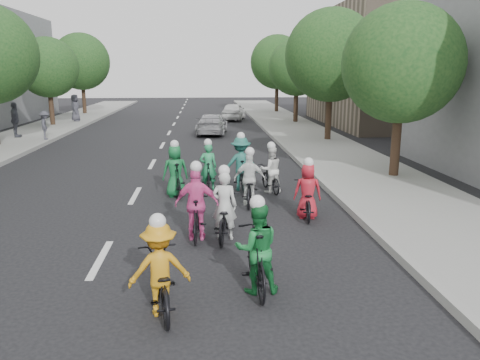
{
  "coord_description": "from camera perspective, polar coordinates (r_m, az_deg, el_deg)",
  "views": [
    {
      "loc": [
        2.14,
        -9.05,
        3.72
      ],
      "look_at": [
        3.04,
        2.58,
        1.0
      ],
      "focal_mm": 35.0,
      "sensor_mm": 36.0,
      "label": 1
    }
  ],
  "objects": [
    {
      "name": "follow_car_lead",
      "position": [
        28.44,
        -3.42,
        6.82
      ],
      "size": [
        2.15,
        4.35,
        1.22
      ],
      "primitive_type": "imported",
      "rotation": [
        0.0,
        0.0,
        3.03
      ],
      "color": "#A9A9AE",
      "rests_on": "ground"
    },
    {
      "name": "cyclist_3",
      "position": [
        10.58,
        -5.27,
        -3.73
      ],
      "size": [
        1.0,
        1.64,
        1.81
      ],
      "rotation": [
        0.0,
        0.0,
        3.07
      ],
      "color": "black",
      "rests_on": "ground"
    },
    {
      "name": "cyclist_7",
      "position": [
        14.89,
        0.09,
        1.53
      ],
      "size": [
        1.16,
        1.72,
        1.87
      ],
      "rotation": [
        0.0,
        0.0,
        3.23
      ],
      "color": "black",
      "rests_on": "ground"
    },
    {
      "name": "cyclist_8",
      "position": [
        13.27,
        1.16,
        -0.59
      ],
      "size": [
        0.93,
        1.85,
        1.67
      ],
      "rotation": [
        0.0,
        0.0,
        3.0
      ],
      "color": "black",
      "rests_on": "ground"
    },
    {
      "name": "tree_l_4",
      "position": [
        34.63,
        -22.38,
        12.57
      ],
      "size": [
        4.0,
        4.0,
        5.97
      ],
      "color": "black",
      "rests_on": "ground"
    },
    {
      "name": "cyclist_0",
      "position": [
        10.64,
        -1.93,
        -4.17
      ],
      "size": [
        0.91,
        1.87,
        1.71
      ],
      "rotation": [
        0.0,
        0.0,
        2.98
      ],
      "color": "black",
      "rests_on": "ground"
    },
    {
      "name": "cyclist_1",
      "position": [
        8.13,
        2.03,
        -9.01
      ],
      "size": [
        0.79,
        1.88,
        1.72
      ],
      "rotation": [
        0.0,
        0.0,
        3.18
      ],
      "color": "black",
      "rests_on": "ground"
    },
    {
      "name": "cyclist_2",
      "position": [
        7.55,
        -9.7,
        -11.5
      ],
      "size": [
        1.05,
        1.85,
        1.64
      ],
      "rotation": [
        0.0,
        0.0,
        3.33
      ],
      "color": "black",
      "rests_on": "ground"
    },
    {
      "name": "spectator_0",
      "position": [
        27.16,
        -22.66,
        6.18
      ],
      "size": [
        0.81,
        1.1,
        1.52
      ],
      "primitive_type": "imported",
      "rotation": [
        0.0,
        0.0,
        1.85
      ],
      "color": "#464652",
      "rests_on": "sidewalk_left"
    },
    {
      "name": "tree_l_5",
      "position": [
        43.31,
        -18.8,
        13.5
      ],
      "size": [
        4.8,
        4.8,
        6.93
      ],
      "color": "black",
      "rests_on": "ground"
    },
    {
      "name": "tree_r_3",
      "position": [
        43.18,
        4.56,
        14.14
      ],
      "size": [
        4.8,
        4.8,
        6.93
      ],
      "color": "black",
      "rests_on": "ground"
    },
    {
      "name": "sidewalk_right",
      "position": [
        20.27,
        12.45,
        2.45
      ],
      "size": [
        4.0,
        80.0,
        0.15
      ],
      "primitive_type": "cube",
      "color": "gray",
      "rests_on": "ground"
    },
    {
      "name": "cyclist_9",
      "position": [
        14.29,
        -7.86,
        0.57
      ],
      "size": [
        0.86,
        1.84,
        1.73
      ],
      "rotation": [
        0.0,
        0.0,
        3.35
      ],
      "color": "black",
      "rests_on": "ground"
    },
    {
      "name": "bldg_se",
      "position": [
        35.84,
        18.79,
        12.89
      ],
      "size": [
        10.0,
        14.0,
        8.0
      ],
      "primitive_type": "cube",
      "color": "gray",
      "rests_on": "ground"
    },
    {
      "name": "cyclist_4",
      "position": [
        12.22,
        8.16,
        -2.02
      ],
      "size": [
        0.83,
        1.79,
        1.6
      ],
      "rotation": [
        0.0,
        0.0,
        3.0
      ],
      "color": "black",
      "rests_on": "ground"
    },
    {
      "name": "follow_car_trail",
      "position": [
        36.74,
        -0.79,
        8.36
      ],
      "size": [
        2.31,
        4.16,
        1.34
      ],
      "primitive_type": "imported",
      "rotation": [
        0.0,
        0.0,
        2.95
      ],
      "color": "silver",
      "rests_on": "ground"
    },
    {
      "name": "tree_r_2",
      "position": [
        34.31,
        6.94,
        13.44
      ],
      "size": [
        4.0,
        4.0,
        5.97
      ],
      "color": "black",
      "rests_on": "ground"
    },
    {
      "name": "curb_right",
      "position": [
        19.79,
        7.04,
        2.45
      ],
      "size": [
        0.18,
        80.0,
        0.18
      ],
      "primitive_type": "cube",
      "color": "#999993",
      "rests_on": "ground"
    },
    {
      "name": "spectator_2",
      "position": [
        36.58,
        -19.46,
        8.3
      ],
      "size": [
        0.67,
        0.98,
        1.93
      ],
      "primitive_type": "imported",
      "rotation": [
        0.0,
        0.0,
        1.63
      ],
      "color": "#45444F",
      "rests_on": "sidewalk_left"
    },
    {
      "name": "cyclist_5",
      "position": [
        15.06,
        -3.88,
        1.02
      ],
      "size": [
        0.55,
        1.49,
        1.65
      ],
      "rotation": [
        0.0,
        0.0,
        3.15
      ],
      "color": "black",
      "rests_on": "ground"
    },
    {
      "name": "ground",
      "position": [
        10.02,
        -16.65,
        -9.25
      ],
      "size": [
        120.0,
        120.0,
        0.0
      ],
      "primitive_type": "plane",
      "color": "black",
      "rests_on": "ground"
    },
    {
      "name": "tree_r_1",
      "position": [
        25.55,
        11.03,
        14.68
      ],
      "size": [
        4.8,
        4.8,
        6.93
      ],
      "color": "black",
      "rests_on": "ground"
    },
    {
      "name": "spectator_1",
      "position": [
        28.75,
        -25.72,
        6.63
      ],
      "size": [
        0.66,
        1.19,
        1.92
      ],
      "primitive_type": "imported",
      "rotation": [
        0.0,
        0.0,
        1.74
      ],
      "color": "#4C4E59",
      "rests_on": "sidewalk_left"
    },
    {
      "name": "tree_r_0",
      "position": [
        17.02,
        19.13,
        13.25
      ],
      "size": [
        4.0,
        4.0,
        5.97
      ],
      "color": "black",
      "rests_on": "ground"
    },
    {
      "name": "cyclist_6",
      "position": [
        14.71,
        3.75,
        0.71
      ],
      "size": [
        0.84,
        1.63,
        1.6
      ],
      "rotation": [
        0.0,
        0.0,
        3.34
      ],
      "color": "black",
      "rests_on": "ground"
    }
  ]
}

